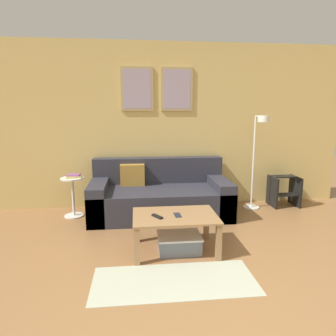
% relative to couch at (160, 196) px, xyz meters
% --- Properties ---
extents(wall_back, '(5.60, 0.09, 2.55)m').
position_rel_couch_xyz_m(wall_back, '(0.23, 0.50, 1.01)').
color(wall_back, '#D6B76B').
rests_on(wall_back, ground_plane).
extents(area_rug, '(1.48, 0.62, 0.01)m').
position_rel_couch_xyz_m(area_rug, '(-0.01, -1.81, -0.27)').
color(area_rug, '#B2B79E').
rests_on(area_rug, ground_plane).
extents(couch, '(2.00, 0.96, 0.80)m').
position_rel_couch_xyz_m(couch, '(0.00, 0.00, 0.00)').
color(couch, '#2D2D38').
rests_on(couch, ground_plane).
extents(coffee_table, '(0.90, 0.61, 0.41)m').
position_rel_couch_xyz_m(coffee_table, '(0.07, -1.21, 0.06)').
color(coffee_table, '#997047').
rests_on(coffee_table, ground_plane).
extents(storage_bin, '(0.47, 0.35, 0.19)m').
position_rel_couch_xyz_m(storage_bin, '(0.11, -1.24, -0.18)').
color(storage_bin, slate).
rests_on(storage_bin, ground_plane).
extents(floor_lamp, '(0.25, 0.49, 1.45)m').
position_rel_couch_xyz_m(floor_lamp, '(1.47, -0.01, 0.61)').
color(floor_lamp, white).
rests_on(floor_lamp, ground_plane).
extents(side_table, '(0.32, 0.32, 0.57)m').
position_rel_couch_xyz_m(side_table, '(-1.25, 0.04, 0.07)').
color(side_table, white).
rests_on(side_table, ground_plane).
extents(book_stack, '(0.22, 0.18, 0.04)m').
position_rel_couch_xyz_m(book_stack, '(-1.23, 0.05, 0.32)').
color(book_stack, '#D8C666').
rests_on(book_stack, side_table).
extents(remote_control, '(0.12, 0.15, 0.02)m').
position_rel_couch_xyz_m(remote_control, '(-0.13, -1.26, 0.15)').
color(remote_control, black).
rests_on(remote_control, coffee_table).
extents(cell_phone, '(0.07, 0.14, 0.01)m').
position_rel_couch_xyz_m(cell_phone, '(0.09, -1.23, 0.14)').
color(cell_phone, '#1E2338').
rests_on(cell_phone, coffee_table).
extents(step_stool, '(0.42, 0.38, 0.48)m').
position_rel_couch_xyz_m(step_stool, '(2.03, 0.19, -0.02)').
color(step_stool, black).
rests_on(step_stool, ground_plane).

